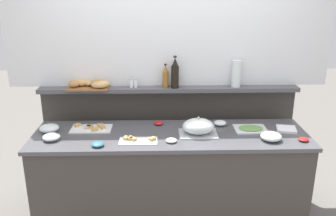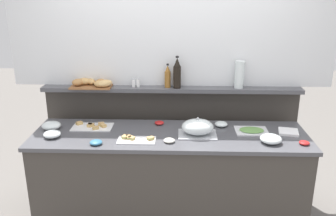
% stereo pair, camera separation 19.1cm
% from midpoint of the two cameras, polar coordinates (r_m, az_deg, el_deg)
% --- Properties ---
extents(ground_plane, '(12.00, 12.00, 0.00)m').
position_cam_midpoint_polar(ground_plane, '(4.23, 1.84, -12.23)').
color(ground_plane, slate).
extents(buffet_counter, '(2.47, 0.70, 0.90)m').
position_cam_midpoint_polar(buffet_counter, '(3.48, 1.88, -10.93)').
color(buffet_counter, '#3D3833').
rests_on(buffet_counter, ground_plane).
extents(back_ledge_unit, '(2.58, 0.22, 1.21)m').
position_cam_midpoint_polar(back_ledge_unit, '(3.87, 1.93, -4.65)').
color(back_ledge_unit, '#3D3833').
rests_on(back_ledge_unit, ground_plane).
extents(upper_wall_panel, '(3.18, 0.08, 1.39)m').
position_cam_midpoint_polar(upper_wall_panel, '(3.59, 2.16, 14.43)').
color(upper_wall_panel, silver).
rests_on(upper_wall_panel, back_ledge_unit).
extents(sandwich_platter_rear, '(0.38, 0.21, 0.04)m').
position_cam_midpoint_polar(sandwich_platter_rear, '(3.47, -10.17, -2.88)').
color(sandwich_platter_rear, white).
rests_on(sandwich_platter_rear, buffet_counter).
extents(sandwich_platter_front, '(0.33, 0.17, 0.04)m').
position_cam_midpoint_polar(sandwich_platter_front, '(3.14, -3.35, -4.97)').
color(sandwich_platter_front, white).
rests_on(sandwich_platter_front, buffet_counter).
extents(cold_cuts_platter, '(0.30, 0.23, 0.02)m').
position_cam_midpoint_polar(cold_cuts_platter, '(3.44, 14.52, -3.46)').
color(cold_cuts_platter, silver).
rests_on(cold_cuts_platter, buffet_counter).
extents(serving_cloche, '(0.34, 0.24, 0.17)m').
position_cam_midpoint_polar(serving_cloche, '(3.24, 6.34, -3.09)').
color(serving_cloche, '#B7BABF').
rests_on(serving_cloche, buffet_counter).
extents(glass_bowl_large, '(0.12, 0.12, 0.05)m').
position_cam_midpoint_polar(glass_bowl_large, '(3.49, 9.88, -2.55)').
color(glass_bowl_large, silver).
rests_on(glass_bowl_large, buffet_counter).
extents(glass_bowl_medium, '(0.15, 0.15, 0.06)m').
position_cam_midpoint_polar(glass_bowl_medium, '(3.33, -16.13, -4.01)').
color(glass_bowl_medium, silver).
rests_on(glass_bowl_medium, buffet_counter).
extents(glass_bowl_small, '(0.18, 0.18, 0.07)m').
position_cam_midpoint_polar(glass_bowl_small, '(3.52, -16.32, -2.71)').
color(glass_bowl_small, silver).
rests_on(glass_bowl_small, buffet_counter).
extents(glass_bowl_extra, '(0.18, 0.18, 0.07)m').
position_cam_midpoint_polar(glass_bowl_extra, '(3.24, 17.45, -4.71)').
color(glass_bowl_extra, silver).
rests_on(glass_bowl_extra, buffet_counter).
extents(condiment_bowl_cream, '(0.09, 0.09, 0.03)m').
position_cam_midpoint_polar(condiment_bowl_cream, '(3.31, 22.14, -5.09)').
color(condiment_bowl_cream, red).
rests_on(condiment_bowl_cream, buffet_counter).
extents(condiment_bowl_dark, '(0.10, 0.10, 0.03)m').
position_cam_midpoint_polar(condiment_bowl_dark, '(3.11, 1.97, -5.12)').
color(condiment_bowl_dark, silver).
rests_on(condiment_bowl_dark, buffet_counter).
extents(condiment_bowl_red, '(0.09, 0.09, 0.03)m').
position_cam_midpoint_polar(condiment_bowl_red, '(3.49, 0.19, -2.34)').
color(condiment_bowl_red, red).
rests_on(condiment_bowl_red, buffet_counter).
extents(condiment_bowl_teal, '(0.11, 0.11, 0.04)m').
position_cam_midpoint_polar(condiment_bowl_teal, '(3.11, -9.49, -5.36)').
color(condiment_bowl_teal, teal).
rests_on(condiment_bowl_teal, buffet_counter).
extents(napkin_stack, '(0.20, 0.20, 0.02)m').
position_cam_midpoint_polar(napkin_stack, '(3.50, 19.84, -3.56)').
color(napkin_stack, white).
rests_on(napkin_stack, buffet_counter).
extents(vinegar_bottle_amber, '(0.06, 0.06, 0.24)m').
position_cam_midpoint_polar(vinegar_bottle_amber, '(3.58, 1.48, 4.89)').
color(vinegar_bottle_amber, '#8E5B23').
rests_on(vinegar_bottle_amber, back_ledge_unit).
extents(wine_bottle_dark, '(0.08, 0.08, 0.32)m').
position_cam_midpoint_polar(wine_bottle_dark, '(3.55, 2.98, 5.37)').
color(wine_bottle_dark, black).
rests_on(wine_bottle_dark, back_ledge_unit).
extents(salt_shaker, '(0.03, 0.03, 0.09)m').
position_cam_midpoint_polar(salt_shaker, '(3.62, -3.90, 3.97)').
color(salt_shaker, white).
rests_on(salt_shaker, back_ledge_unit).
extents(pepper_shaker, '(0.03, 0.03, 0.09)m').
position_cam_midpoint_polar(pepper_shaker, '(3.61, -3.21, 3.97)').
color(pepper_shaker, white).
rests_on(pepper_shaker, back_ledge_unit).
extents(bread_basket, '(0.44, 0.28, 0.08)m').
position_cam_midpoint_polar(bread_basket, '(3.67, -10.27, 3.85)').
color(bread_basket, brown).
rests_on(bread_basket, back_ledge_unit).
extents(water_carafe, '(0.09, 0.09, 0.27)m').
position_cam_midpoint_polar(water_carafe, '(3.64, 12.61, 5.12)').
color(water_carafe, silver).
rests_on(water_carafe, back_ledge_unit).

